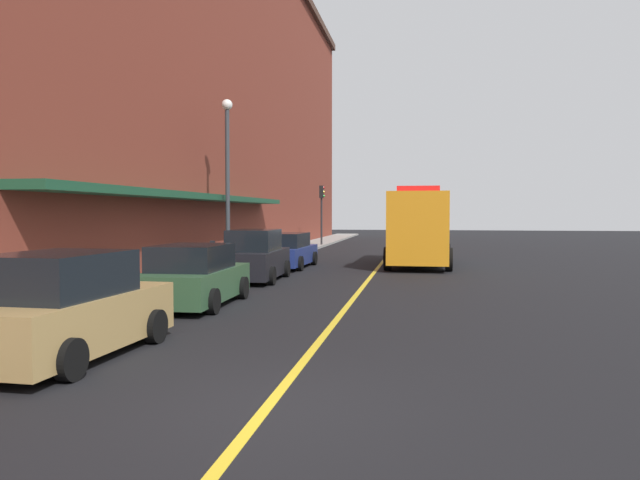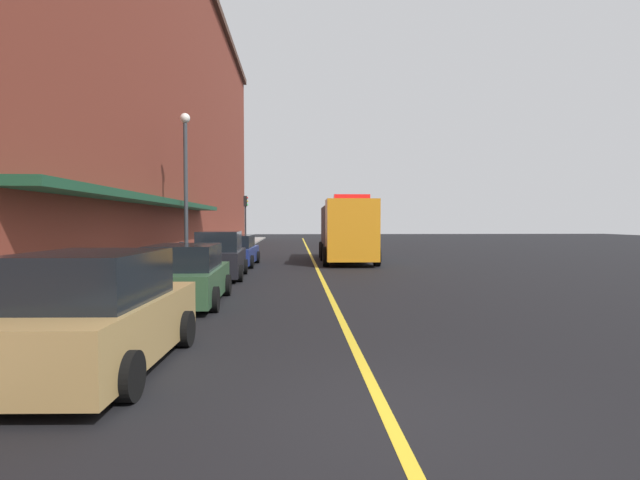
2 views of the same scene
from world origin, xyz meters
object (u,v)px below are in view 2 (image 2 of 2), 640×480
at_px(parking_meter_1, 156,260).
at_px(street_lamp_left, 186,174).
at_px(parking_meter_2, 117,271).
at_px(parked_car_0, 96,315).
at_px(utility_truck, 346,231).
at_px(traffic_light_near, 246,211).
at_px(parked_car_3, 237,251).
at_px(parked_car_1, 186,276).
at_px(parking_meter_0, 181,253).
at_px(parked_car_2, 220,256).

distance_m(parking_meter_1, street_lamp_left, 7.75).
bearing_deg(parking_meter_1, parking_meter_2, -90.00).
distance_m(parked_car_0, utility_truck, 20.38).
height_order(utility_truck, parking_meter_1, utility_truck).
height_order(parking_meter_2, traffic_light_near, traffic_light_near).
bearing_deg(street_lamp_left, traffic_light_near, 88.09).
bearing_deg(parking_meter_2, parked_car_3, 83.91).
height_order(parked_car_1, parked_car_3, parked_car_1).
distance_m(parked_car_0, traffic_light_near, 34.61).
xyz_separation_m(parked_car_3, parking_meter_0, (-1.36, -6.12, 0.32)).
xyz_separation_m(parked_car_1, parking_meter_0, (-1.32, 5.20, 0.29)).
xyz_separation_m(parked_car_3, parking_meter_1, (-1.36, -9.51, 0.32)).
distance_m(parked_car_3, street_lamp_left, 4.87).
bearing_deg(parking_meter_2, street_lamp_left, 93.38).
bearing_deg(parking_meter_2, parking_meter_1, 90.00).
distance_m(parked_car_3, utility_truck, 6.32).
bearing_deg(parked_car_3, parked_car_2, -178.95).
relative_size(parked_car_0, utility_truck, 0.54).
xyz_separation_m(parked_car_0, parked_car_3, (0.05, 17.23, -0.10)).
height_order(parked_car_1, street_lamp_left, street_lamp_left).
bearing_deg(parked_car_1, traffic_light_near, 1.20).
relative_size(utility_truck, parking_meter_0, 6.10).
xyz_separation_m(parked_car_3, parking_meter_2, (-1.36, -12.72, 0.32)).
xyz_separation_m(parking_meter_1, traffic_light_near, (0.06, 26.79, 2.10)).
bearing_deg(parked_car_2, parked_car_1, 178.04).
bearing_deg(traffic_light_near, street_lamp_left, -91.91).
distance_m(parked_car_0, parked_car_1, 5.91).
bearing_deg(street_lamp_left, parking_meter_1, -85.08).
relative_size(parked_car_2, parking_meter_2, 3.28).
distance_m(parked_car_1, utility_truck, 14.82).
distance_m(utility_truck, parking_meter_2, 16.62).
bearing_deg(utility_truck, parked_car_0, -15.71).
relative_size(parked_car_0, parked_car_1, 0.99).
distance_m(parked_car_0, street_lamp_left, 15.23).
xyz_separation_m(parked_car_1, street_lamp_left, (-1.92, 8.77, 3.63)).
distance_m(parked_car_1, parked_car_2, 6.01).
bearing_deg(parked_car_0, street_lamp_left, 9.59).
bearing_deg(traffic_light_near, parking_meter_2, -90.12).
bearing_deg(parked_car_2, street_lamp_left, 33.00).
distance_m(parked_car_3, parking_meter_0, 6.28).
bearing_deg(parked_car_3, parking_meter_2, 175.26).
distance_m(parked_car_2, traffic_light_near, 22.74).
bearing_deg(utility_truck, parking_meter_0, -39.53).
bearing_deg(utility_truck, parked_car_2, -36.62).
height_order(parked_car_3, traffic_light_near, traffic_light_near).
xyz_separation_m(utility_truck, traffic_light_near, (-7.12, 15.01, 1.44)).
distance_m(parked_car_0, parking_meter_2, 4.71).
bearing_deg(parked_car_2, traffic_light_near, 1.30).
relative_size(parked_car_1, parked_car_3, 0.89).
bearing_deg(street_lamp_left, utility_truck, 31.75).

